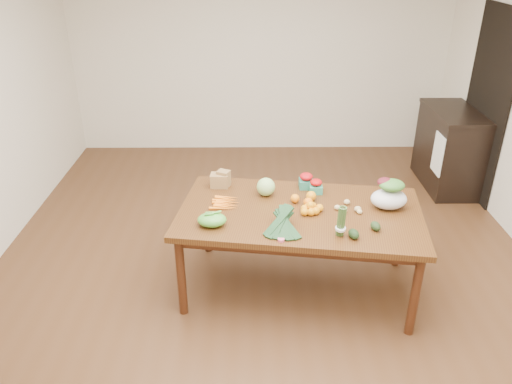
{
  "coord_description": "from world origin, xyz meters",
  "views": [
    {
      "loc": [
        -0.12,
        -3.72,
        2.69
      ],
      "look_at": [
        -0.08,
        0.0,
        0.8
      ],
      "focal_mm": 35.0,
      "sensor_mm": 36.0,
      "label": 1
    }
  ],
  "objects_px": {
    "dining_table": "(298,250)",
    "paper_bag": "(219,179)",
    "mandarin_cluster": "(310,207)",
    "kale_bunch": "(283,224)",
    "cabinet": "(449,149)",
    "salad_bag": "(389,195)",
    "cabbage": "(266,187)",
    "asparagus_bundle": "(341,221)"
  },
  "relations": [
    {
      "from": "dining_table",
      "to": "paper_bag",
      "type": "bearing_deg",
      "value": 154.72
    },
    {
      "from": "mandarin_cluster",
      "to": "kale_bunch",
      "type": "height_order",
      "value": "kale_bunch"
    },
    {
      "from": "dining_table",
      "to": "cabinet",
      "type": "relative_size",
      "value": 1.89
    },
    {
      "from": "paper_bag",
      "to": "mandarin_cluster",
      "type": "distance_m",
      "value": 0.88
    },
    {
      "from": "paper_bag",
      "to": "salad_bag",
      "type": "height_order",
      "value": "salad_bag"
    },
    {
      "from": "dining_table",
      "to": "salad_bag",
      "type": "xyz_separation_m",
      "value": [
        0.71,
        0.04,
        0.49
      ]
    },
    {
      "from": "paper_bag",
      "to": "kale_bunch",
      "type": "xyz_separation_m",
      "value": [
        0.5,
        -0.79,
        0.01
      ]
    },
    {
      "from": "cabinet",
      "to": "mandarin_cluster",
      "type": "bearing_deg",
      "value": -132.76
    },
    {
      "from": "cabinet",
      "to": "kale_bunch",
      "type": "height_order",
      "value": "cabinet"
    },
    {
      "from": "dining_table",
      "to": "paper_bag",
      "type": "height_order",
      "value": "paper_bag"
    },
    {
      "from": "dining_table",
      "to": "cabbage",
      "type": "xyz_separation_m",
      "value": [
        -0.27,
        0.28,
        0.45
      ]
    },
    {
      "from": "paper_bag",
      "to": "salad_bag",
      "type": "distance_m",
      "value": 1.43
    },
    {
      "from": "dining_table",
      "to": "mandarin_cluster",
      "type": "relative_size",
      "value": 10.68
    },
    {
      "from": "paper_bag",
      "to": "asparagus_bundle",
      "type": "distance_m",
      "value": 1.24
    },
    {
      "from": "cabinet",
      "to": "mandarin_cluster",
      "type": "distance_m",
      "value": 2.78
    },
    {
      "from": "mandarin_cluster",
      "to": "kale_bunch",
      "type": "relative_size",
      "value": 0.45
    },
    {
      "from": "dining_table",
      "to": "asparagus_bundle",
      "type": "bearing_deg",
      "value": -47.99
    },
    {
      "from": "dining_table",
      "to": "asparagus_bundle",
      "type": "relative_size",
      "value": 7.69
    },
    {
      "from": "kale_bunch",
      "to": "asparagus_bundle",
      "type": "distance_m",
      "value": 0.42
    },
    {
      "from": "dining_table",
      "to": "cabinet",
      "type": "xyz_separation_m",
      "value": [
        1.95,
        1.99,
        0.1
      ]
    },
    {
      "from": "paper_bag",
      "to": "asparagus_bundle",
      "type": "bearing_deg",
      "value": -41.74
    },
    {
      "from": "mandarin_cluster",
      "to": "salad_bag",
      "type": "xyz_separation_m",
      "value": [
        0.63,
        0.07,
        0.06
      ]
    },
    {
      "from": "paper_bag",
      "to": "asparagus_bundle",
      "type": "xyz_separation_m",
      "value": [
        0.92,
        -0.82,
        0.05
      ]
    },
    {
      "from": "salad_bag",
      "to": "cabinet",
      "type": "bearing_deg",
      "value": 57.57
    },
    {
      "from": "paper_bag",
      "to": "salad_bag",
      "type": "xyz_separation_m",
      "value": [
        1.38,
        -0.4,
        0.04
      ]
    },
    {
      "from": "cabbage",
      "to": "salad_bag",
      "type": "height_order",
      "value": "salad_bag"
    },
    {
      "from": "asparagus_bundle",
      "to": "salad_bag",
      "type": "distance_m",
      "value": 0.62
    },
    {
      "from": "dining_table",
      "to": "kale_bunch",
      "type": "bearing_deg",
      "value": -107.0
    },
    {
      "from": "kale_bunch",
      "to": "salad_bag",
      "type": "relative_size",
      "value": 1.38
    },
    {
      "from": "dining_table",
      "to": "cabbage",
      "type": "height_order",
      "value": "cabbage"
    },
    {
      "from": "cabinet",
      "to": "kale_bunch",
      "type": "distance_m",
      "value": 3.17
    },
    {
      "from": "dining_table",
      "to": "paper_bag",
      "type": "distance_m",
      "value": 0.92
    },
    {
      "from": "salad_bag",
      "to": "paper_bag",
      "type": "bearing_deg",
      "value": 163.82
    },
    {
      "from": "mandarin_cluster",
      "to": "salad_bag",
      "type": "bearing_deg",
      "value": 6.68
    },
    {
      "from": "mandarin_cluster",
      "to": "cabbage",
      "type": "bearing_deg",
      "value": 138.16
    },
    {
      "from": "paper_bag",
      "to": "kale_bunch",
      "type": "distance_m",
      "value": 0.94
    },
    {
      "from": "cabbage",
      "to": "paper_bag",
      "type": "bearing_deg",
      "value": 157.44
    },
    {
      "from": "dining_table",
      "to": "cabinet",
      "type": "distance_m",
      "value": 2.79
    },
    {
      "from": "asparagus_bundle",
      "to": "salad_bag",
      "type": "relative_size",
      "value": 0.86
    },
    {
      "from": "cabinet",
      "to": "kale_bunch",
      "type": "xyz_separation_m",
      "value": [
        -2.11,
        -2.34,
        0.36
      ]
    },
    {
      "from": "kale_bunch",
      "to": "asparagus_bundle",
      "type": "height_order",
      "value": "asparagus_bundle"
    },
    {
      "from": "cabinet",
      "to": "salad_bag",
      "type": "xyz_separation_m",
      "value": [
        -1.24,
        -1.95,
        0.39
      ]
    }
  ]
}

